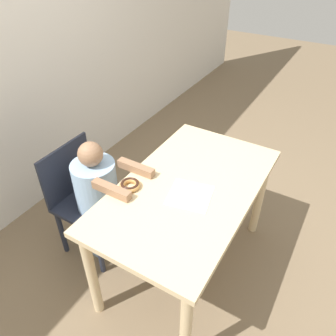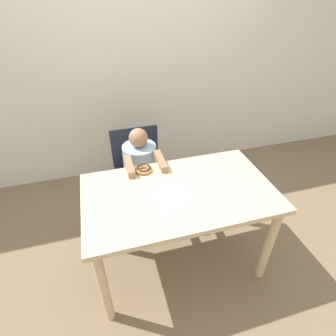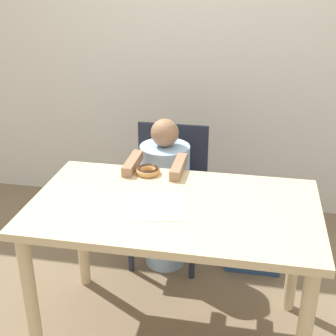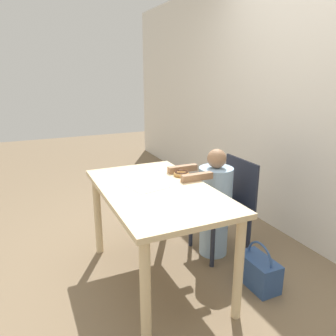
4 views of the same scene
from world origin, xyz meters
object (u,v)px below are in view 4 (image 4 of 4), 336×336
(chair, at_px, (226,204))
(donut, at_px, (181,173))
(handbag, at_px, (258,271))
(child_figure, at_px, (214,204))

(chair, xyz_separation_m, donut, (-0.02, -0.41, 0.32))
(donut, bearing_deg, chair, 86.59)
(donut, relative_size, handbag, 0.35)
(child_figure, height_order, donut, child_figure)
(donut, distance_m, handbag, 0.91)
(chair, bearing_deg, child_figure, -90.00)
(chair, distance_m, handbag, 0.61)
(chair, bearing_deg, donut, -93.41)
(chair, xyz_separation_m, child_figure, (-0.00, -0.12, 0.02))
(handbag, bearing_deg, donut, -147.12)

